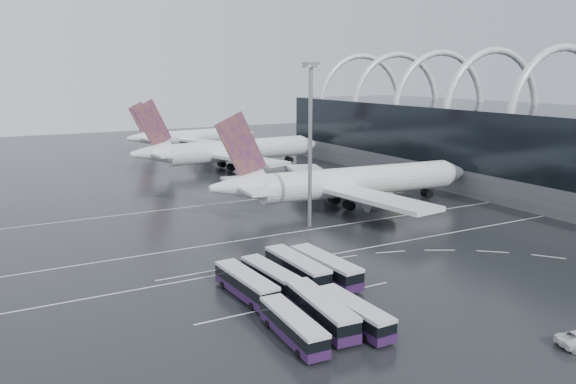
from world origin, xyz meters
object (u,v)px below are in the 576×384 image
bus_row_far_a (293,326)px  gse_cart_belly_d (400,195)px  airliner_gate_c (192,137)px  bus_row_near_d (325,267)px  bus_row_near_b (271,277)px  floodlight_mast (310,125)px  bus_row_near_a (246,284)px  bus_row_far_b (321,310)px  airliner_main (346,183)px  gse_cart_belly_a (396,205)px  bus_row_near_c (297,268)px  airliner_gate_b (230,151)px  bus_row_far_c (354,313)px  gse_cart_belly_b (383,194)px

bus_row_far_a → gse_cart_belly_d: bus_row_far_a is taller
airliner_gate_c → bus_row_near_d: (-28.92, -139.40, -2.77)m
bus_row_near_b → bus_row_far_a: 14.99m
gse_cart_belly_d → floodlight_mast: bearing=-159.9°
bus_row_near_a → bus_row_far_b: bearing=-163.4°
airliner_main → gse_cart_belly_a: size_ratio=30.64×
airliner_gate_c → gse_cart_belly_d: (14.65, -103.02, -4.01)m
airliner_gate_c → bus_row_far_a: (-41.70, -153.06, -2.99)m
bus_row_near_b → bus_row_near_c: (4.56, 1.12, 0.15)m
airliner_gate_b → bus_row_near_d: size_ratio=4.49×
airliner_main → bus_row_far_b: size_ratio=4.63×
bus_row_near_d → gse_cart_belly_a: bus_row_near_d is taller
bus_row_far_a → bus_row_far_c: bearing=-90.5°
bus_row_near_c → bus_row_far_b: (-4.54, -13.58, -0.01)m
airliner_main → airliner_gate_c: bearing=93.8°
airliner_gate_b → gse_cart_belly_a: 63.98m
gse_cart_belly_a → bus_row_far_b: bearing=-137.4°
airliner_main → gse_cart_belly_a: 11.85m
bus_row_near_b → gse_cart_belly_a: 53.22m
bus_row_far_c → gse_cart_belly_b: (46.06, 53.47, -0.96)m
bus_row_near_b → gse_cart_belly_a: bearing=-61.2°
bus_row_far_c → floodlight_mast: size_ratio=0.40×
airliner_gate_b → gse_cart_belly_d: (19.40, -55.49, -4.78)m
airliner_gate_c → bus_row_far_a: 158.66m
bus_row_near_b → gse_cart_belly_b: bearing=-55.6°
bus_row_near_c → gse_cart_belly_d: bearing=-55.0°
bus_row_near_d → gse_cart_belly_d: bearing=-53.1°
bus_row_far_c → airliner_gate_b: bearing=-16.6°
bus_row_near_a → bus_row_near_b: bus_row_near_a is taller
airliner_main → bus_row_near_a: bearing=-133.8°
airliner_main → floodlight_mast: 22.50m
airliner_gate_b → bus_row_far_c: size_ratio=5.10×
bus_row_far_a → gse_cart_belly_d: size_ratio=5.51×
airliner_gate_b → bus_row_far_b: bearing=-110.2°
gse_cart_belly_d → airliner_gate_b: bearing=109.3°
bus_row_far_c → gse_cart_belly_b: bearing=-41.9°
floodlight_mast → bus_row_near_d: bearing=-116.2°
bus_row_near_c → floodlight_mast: 32.99m
bus_row_far_c → bus_row_near_c: bearing=-6.6°
airliner_gate_b → bus_row_near_d: airliner_gate_b is taller
bus_row_far_b → gse_cart_belly_b: bus_row_far_b is taller
bus_row_near_b → bus_row_far_c: size_ratio=1.03×
gse_cart_belly_b → gse_cart_belly_a: bearing=-113.3°
bus_row_near_c → bus_row_near_d: bus_row_near_d is taller
airliner_gate_c → bus_row_far_c: bearing=-107.9°
bus_row_far_a → bus_row_near_a: bearing=0.6°
bus_row_far_b → gse_cart_belly_d: bus_row_far_b is taller
airliner_main → bus_row_far_c: (-32.29, -48.74, -3.69)m
bus_row_far_b → gse_cart_belly_a: size_ratio=6.61×
airliner_main → bus_row_near_d: (-27.20, -34.65, -3.48)m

